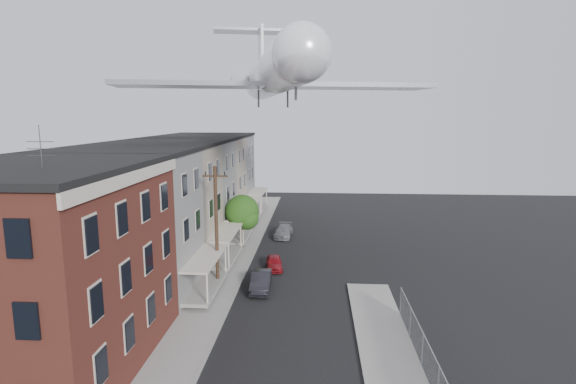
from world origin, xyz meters
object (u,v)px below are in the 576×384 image
at_px(car_near, 274,263).
at_px(utility_pole, 216,226).
at_px(car_far, 284,231).
at_px(airplane, 274,74).
at_px(car_mid, 261,281).
at_px(street_tree, 243,213).

bearing_deg(car_near, utility_pole, -139.77).
xyz_separation_m(car_far, airplane, (-0.39, -6.02, 15.50)).
distance_m(car_far, airplane, 16.63).
height_order(car_near, car_far, car_far).
bearing_deg(utility_pole, airplane, 67.75).
bearing_deg(utility_pole, car_far, 75.18).
xyz_separation_m(car_mid, car_far, (0.55, 14.66, -0.06)).
height_order(utility_pole, car_near, utility_pole).
distance_m(utility_pole, street_tree, 10.00).
bearing_deg(airplane, car_near, -84.94).
distance_m(street_tree, car_mid, 10.99).
bearing_deg(car_far, airplane, -91.06).
xyz_separation_m(utility_pole, car_far, (3.80, 14.36, -4.08)).
xyz_separation_m(street_tree, car_far, (3.47, 4.44, -2.86)).
height_order(car_far, airplane, airplane).
relative_size(car_near, car_far, 0.78).
bearing_deg(car_far, car_mid, -89.53).
distance_m(street_tree, car_far, 6.32).
distance_m(car_near, car_mid, 4.53).
bearing_deg(car_mid, street_tree, 103.70).
relative_size(car_far, airplane, 0.14).
bearing_deg(car_near, airplane, 87.24).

